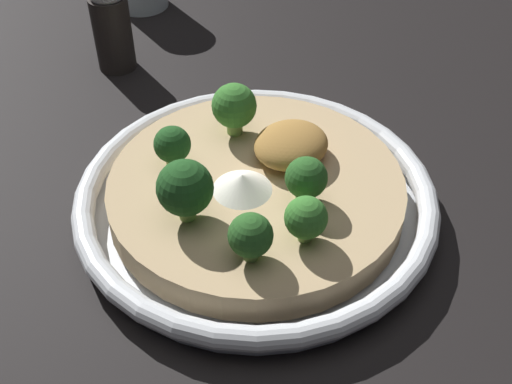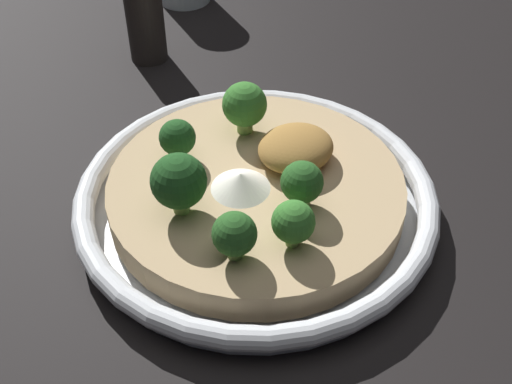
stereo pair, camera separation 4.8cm
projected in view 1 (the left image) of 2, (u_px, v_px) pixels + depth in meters
The scene contains 11 objects.
ground_plane at pixel (256, 213), 0.49m from camera, with size 6.00×6.00×0.00m, color black.
risotto_bowl at pixel (256, 197), 0.48m from camera, with size 0.27×0.27×0.03m.
cheese_sprinkle at pixel (238, 179), 0.46m from camera, with size 0.04×0.04×0.01m.
crispy_onion_garnish at pixel (289, 143), 0.49m from camera, with size 0.06×0.05×0.02m.
broccoli_back_left at pixel (306, 179), 0.44m from camera, with size 0.03×0.03×0.04m.
broccoli_right at pixel (185, 189), 0.43m from camera, with size 0.04×0.04×0.05m.
broccoli_back_right at pixel (251, 236), 0.40m from camera, with size 0.03×0.03×0.04m.
broccoli_front_right at pixel (172, 145), 0.47m from camera, with size 0.03×0.03×0.03m.
broccoli_back at pixel (306, 218), 0.42m from camera, with size 0.03×0.03×0.03m.
broccoli_front at pixel (234, 107), 0.50m from camera, with size 0.04×0.04×0.04m.
pepper_shaker at pixel (111, 22), 0.62m from camera, with size 0.04×0.04×0.10m.
Camera 1 is at (0.25, 0.25, 0.35)m, focal length 45.00 mm.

